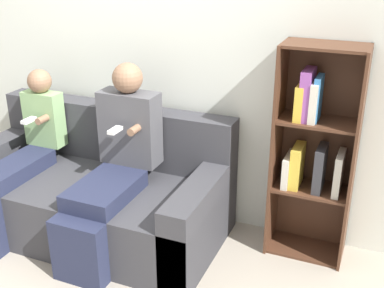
% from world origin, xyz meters
% --- Properties ---
extents(ground_plane, '(14.00, 14.00, 0.00)m').
position_xyz_m(ground_plane, '(0.00, 0.00, 0.00)').
color(ground_plane, '#9E9384').
extents(back_wall, '(10.00, 0.06, 2.55)m').
position_xyz_m(back_wall, '(0.00, 1.07, 1.27)').
color(back_wall, silver).
rests_on(back_wall, ground_plane).
extents(couch, '(1.88, 0.94, 0.86)m').
position_xyz_m(couch, '(-0.28, 0.57, 0.29)').
color(couch, '#38383D').
rests_on(couch, ground_plane).
extents(adult_seated, '(0.41, 0.85, 1.24)m').
position_xyz_m(adult_seated, '(-0.04, 0.46, 0.63)').
color(adult_seated, '#232842').
rests_on(adult_seated, ground_plane).
extents(child_seated, '(0.29, 0.87, 1.12)m').
position_xyz_m(child_seated, '(-0.79, 0.42, 0.56)').
color(child_seated, '#232842').
rests_on(child_seated, ground_plane).
extents(bookshelf, '(0.51, 0.31, 1.42)m').
position_xyz_m(bookshelf, '(1.18, 0.90, 0.76)').
color(bookshelf, '#4C2D1E').
rests_on(bookshelf, ground_plane).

